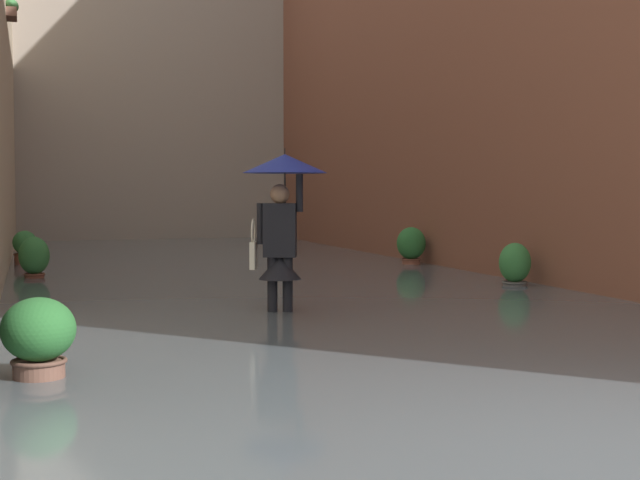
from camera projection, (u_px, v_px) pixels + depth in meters
name	position (u px, v px, depth m)	size (l,w,h in m)	color
ground_plane	(241.00, 283.00, 15.93)	(60.00, 60.00, 0.00)	slate
flood_water	(241.00, 278.00, 15.92)	(8.55, 28.58, 0.20)	#515B60
building_facade_far	(150.00, 64.00, 27.24)	(11.35, 1.80, 10.77)	#A89989
person_wading	(282.00, 203.00, 10.66)	(0.99, 0.99, 2.11)	#2D2319
potted_plant_mid_right	(25.00, 251.00, 17.48)	(0.45, 0.45, 0.85)	brown
potted_plant_mid_left	(411.00, 247.00, 17.63)	(0.56, 0.56, 0.91)	brown
potted_plant_near_right	(39.00, 343.00, 6.93)	(0.56, 0.56, 0.81)	brown
potted_plant_far_right	(34.00, 260.00, 14.85)	(0.49, 0.49, 0.87)	brown
potted_plant_far_left	(515.00, 268.00, 13.69)	(0.48, 0.48, 0.84)	#66605B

